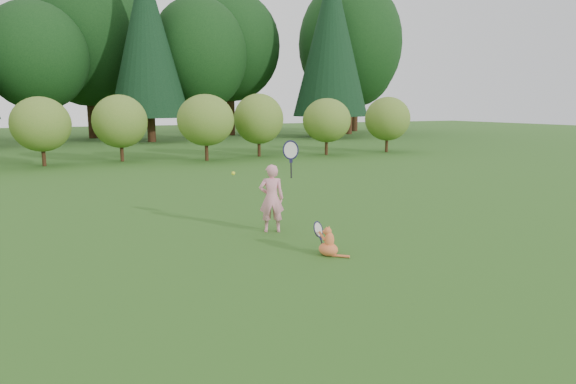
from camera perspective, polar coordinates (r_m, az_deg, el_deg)
name	(u,v)px	position (r m, az deg, el deg)	size (l,w,h in m)	color
ground	(297,243)	(7.94, 1.07, -6.02)	(100.00, 100.00, 0.00)	#1D4E16
shrub_row	(158,126)	(20.16, -15.13, 7.52)	(28.00, 3.00, 2.80)	#4D7725
woodland_backdrop	(123,11)	(30.52, -18.97, 19.63)	(48.00, 10.00, 15.00)	black
child	(272,197)	(8.48, -1.89, -0.56)	(0.71, 0.44, 1.81)	pink
cat	(328,240)	(7.26, 4.76, -5.72)	(0.42, 0.67, 0.60)	#D65F29
tennis_ball	(233,173)	(8.50, -6.50, 2.21)	(0.07, 0.07, 0.07)	#BBDD1A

